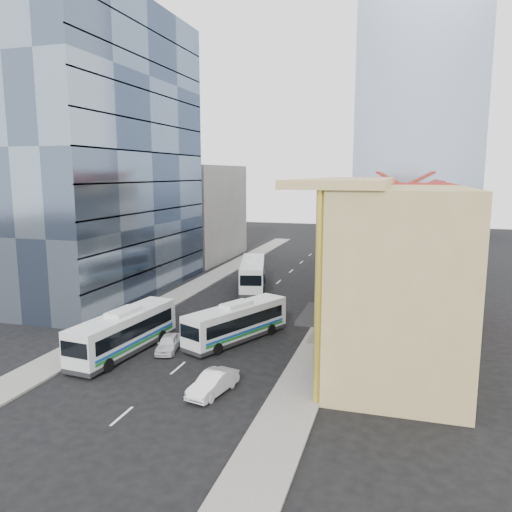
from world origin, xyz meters
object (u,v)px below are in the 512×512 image
(shophouse_tan, at_px, (400,281))
(office_tower, at_px, (101,153))
(bus_left_far, at_px, (253,273))
(sedan_right, at_px, (213,383))
(sedan_left, at_px, (168,343))
(bus_left_near, at_px, (124,331))
(bus_right, at_px, (237,321))

(shophouse_tan, bearing_deg, office_tower, 155.70)
(bus_left_far, xyz_separation_m, sedan_right, (5.69, -26.86, -1.11))
(sedan_left, height_order, sedan_right, sedan_right)
(office_tower, relative_size, sedan_left, 8.62)
(bus_left_near, bearing_deg, shophouse_tan, 13.32)
(bus_left_far, bearing_deg, office_tower, -173.52)
(bus_left_far, distance_m, sedan_right, 27.48)
(bus_left_near, distance_m, sedan_right, 9.76)
(bus_left_near, distance_m, bus_right, 8.44)
(bus_left_near, bearing_deg, sedan_right, -21.98)
(bus_left_near, relative_size, bus_right, 1.06)
(office_tower, xyz_separation_m, bus_left_near, (12.10, -16.48, -13.36))
(bus_right, xyz_separation_m, sedan_left, (-4.06, -3.66, -0.95))
(sedan_right, bearing_deg, shophouse_tan, 46.33)
(shophouse_tan, xyz_separation_m, office_tower, (-31.00, 14.00, 9.00))
(sedan_left, xyz_separation_m, sedan_right, (5.74, -5.73, 0.05))
(bus_right, bearing_deg, sedan_right, -54.88)
(office_tower, distance_m, sedan_left, 25.78)
(shophouse_tan, height_order, sedan_right, shophouse_tan)
(sedan_left, relative_size, sedan_right, 0.89)
(bus_left_far, bearing_deg, bus_left_near, -112.24)
(sedan_right, bearing_deg, office_tower, 146.67)
(bus_left_near, height_order, bus_right, bus_left_near)
(bus_left_far, xyz_separation_m, sedan_left, (-0.06, -21.14, -1.16))
(shophouse_tan, xyz_separation_m, bus_left_near, (-18.90, -2.48, -4.36))
(office_tower, height_order, bus_left_far, office_tower)
(office_tower, bearing_deg, sedan_right, -45.45)
(shophouse_tan, height_order, bus_right, shophouse_tan)
(bus_left_far, height_order, sedan_left, bus_left_far)
(office_tower, xyz_separation_m, sedan_right, (20.69, -21.01, -14.35))
(bus_left_near, bearing_deg, sedan_left, 28.63)
(bus_right, distance_m, sedan_right, 9.58)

